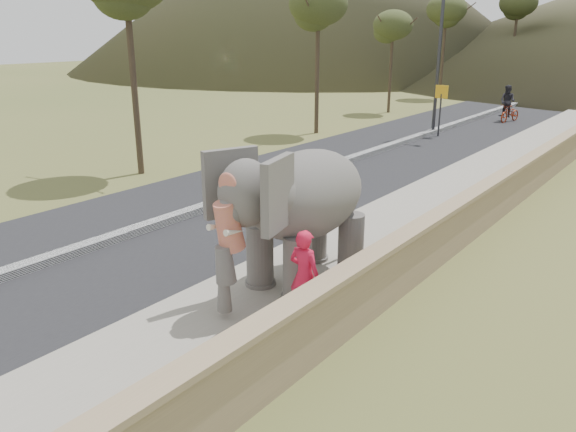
% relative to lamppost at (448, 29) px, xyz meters
% --- Properties ---
extents(ground, '(160.00, 160.00, 0.00)m').
position_rel_lamppost_xyz_m(ground, '(4.69, -18.64, -4.87)').
color(ground, olive).
rests_on(ground, ground).
extents(road, '(7.00, 120.00, 0.03)m').
position_rel_lamppost_xyz_m(road, '(-0.31, -8.64, -4.86)').
color(road, black).
rests_on(road, ground).
extents(median, '(0.35, 120.00, 0.22)m').
position_rel_lamppost_xyz_m(median, '(-0.31, -8.64, -4.76)').
color(median, black).
rests_on(median, ground).
extents(walkway, '(3.00, 120.00, 0.15)m').
position_rel_lamppost_xyz_m(walkway, '(4.69, -8.64, -4.80)').
color(walkway, '#9E9687').
rests_on(walkway, ground).
extents(parapet, '(0.30, 120.00, 1.10)m').
position_rel_lamppost_xyz_m(parapet, '(6.34, -8.64, -4.32)').
color(parapet, tan).
rests_on(parapet, ground).
extents(lamppost, '(1.76, 0.36, 8.00)m').
position_rel_lamppost_xyz_m(lamppost, '(0.00, 0.00, 0.00)').
color(lamppost, '#28282C').
rests_on(lamppost, ground).
extents(signboard, '(0.60, 0.08, 2.40)m').
position_rel_lamppost_xyz_m(signboard, '(0.19, -0.53, -3.23)').
color(signboard, '#2D2D33').
rests_on(signboard, ground).
extents(elephant_and_man, '(2.29, 3.83, 2.69)m').
position_rel_lamppost_xyz_m(elephant_and_man, '(4.71, -17.66, -3.39)').
color(elephant_and_man, slate).
rests_on(elephant_and_man, ground).
extents(motorcyclist, '(1.19, 1.92, 1.99)m').
position_rel_lamppost_xyz_m(motorcyclist, '(1.42, 6.08, -4.10)').
color(motorcyclist, maroon).
rests_on(motorcyclist, ground).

